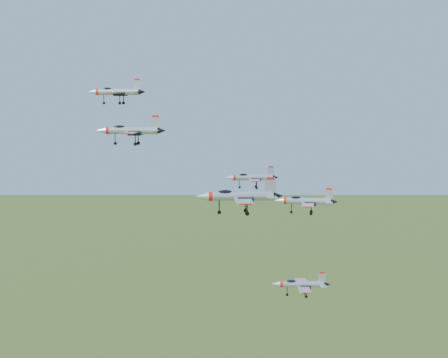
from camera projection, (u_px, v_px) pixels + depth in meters
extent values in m
cylinder|color=#ABAFB8|center=(118.00, 92.00, 122.92)|extent=(8.80, 3.73, 1.27)
cone|color=#ABAFB8|center=(92.00, 92.00, 123.86)|extent=(2.05, 1.72, 1.27)
cone|color=black|center=(142.00, 92.00, 122.01)|extent=(1.62, 1.43, 1.08)
ellipsoid|color=black|center=(107.00, 89.00, 123.24)|extent=(2.32, 1.49, 0.81)
cube|color=#ABAFB8|center=(114.00, 93.00, 120.24)|extent=(3.38, 4.77, 0.14)
cube|color=#ABAFB8|center=(123.00, 93.00, 125.58)|extent=(3.38, 4.77, 0.14)
cube|color=#ABAFB8|center=(137.00, 85.00, 122.03)|extent=(1.44, 0.53, 2.05)
cube|color=red|center=(137.00, 79.00, 121.89)|extent=(1.07, 0.44, 0.34)
cylinder|color=#ABAFB8|center=(132.00, 130.00, 112.02)|extent=(9.51, 3.24, 1.36)
cone|color=#ABAFB8|center=(101.00, 130.00, 112.55)|extent=(2.12, 1.72, 1.36)
cone|color=black|center=(162.00, 131.00, 111.51)|extent=(1.67, 1.43, 1.16)
ellipsoid|color=black|center=(119.00, 128.00, 112.17)|extent=(2.46, 1.43, 0.86)
cube|color=#ABAFB8|center=(129.00, 133.00, 109.14)|extent=(3.29, 5.00, 0.15)
cube|color=#ABAFB8|center=(137.00, 131.00, 114.93)|extent=(3.29, 5.00, 0.15)
cube|color=#ABAFB8|center=(155.00, 123.00, 111.43)|extent=(1.57, 0.44, 2.20)
cube|color=red|center=(155.00, 116.00, 111.28)|extent=(1.16, 0.38, 0.37)
cylinder|color=#ABAFB8|center=(241.00, 196.00, 94.80)|extent=(9.94, 1.97, 1.43)
cone|color=#ABAFB8|center=(202.00, 196.00, 94.49)|extent=(2.05, 1.53, 1.43)
cone|color=black|center=(278.00, 196.00, 95.09)|extent=(1.60, 1.30, 1.21)
ellipsoid|color=black|center=(225.00, 193.00, 94.60)|extent=(2.47, 1.16, 0.91)
cube|color=#ABAFB8|center=(244.00, 201.00, 91.80)|extent=(2.79, 4.96, 0.15)
cube|color=#ABAFB8|center=(241.00, 195.00, 97.88)|extent=(2.79, 4.96, 0.15)
cube|color=#ABAFB8|center=(270.00, 186.00, 94.84)|extent=(1.65, 0.22, 2.30)
cube|color=red|center=(270.00, 178.00, 94.68)|extent=(1.21, 0.22, 0.38)
cylinder|color=#ABAFB8|center=(253.00, 178.00, 126.21)|extent=(8.09, 1.90, 1.16)
cone|color=#ABAFB8|center=(229.00, 178.00, 126.13)|extent=(1.70, 1.30, 1.16)
cone|color=black|center=(276.00, 177.00, 126.27)|extent=(1.33, 1.10, 0.98)
ellipsoid|color=black|center=(243.00, 175.00, 126.12)|extent=(2.03, 1.01, 0.73)
cube|color=#ABAFB8|center=(255.00, 180.00, 123.77)|extent=(2.40, 4.09, 0.12)
cube|color=#ABAFB8|center=(253.00, 177.00, 128.71)|extent=(2.40, 4.09, 0.12)
cube|color=#ABAFB8|center=(271.00, 172.00, 126.10)|extent=(1.34, 0.23, 1.87)
cube|color=red|center=(271.00, 167.00, 125.97)|extent=(0.99, 0.22, 0.31)
cylinder|color=#ABAFB8|center=(307.00, 201.00, 108.43)|extent=(8.15, 3.25, 1.17)
cone|color=#ABAFB8|center=(279.00, 200.00, 109.18)|extent=(1.87, 1.56, 1.17)
cone|color=black|center=(334.00, 202.00, 107.71)|extent=(1.48, 1.29, 1.00)
ellipsoid|color=black|center=(296.00, 198.00, 108.68)|extent=(2.14, 1.33, 0.74)
cube|color=#ABAFB8|center=(308.00, 205.00, 105.96)|extent=(3.04, 4.37, 0.13)
cube|color=#ABAFB8|center=(308.00, 200.00, 110.91)|extent=(3.04, 4.37, 0.13)
cube|color=#ABAFB8|center=(329.00, 195.00, 107.70)|extent=(1.33, 0.46, 1.89)
cube|color=red|center=(329.00, 189.00, 107.57)|extent=(0.99, 0.38, 0.32)
cylinder|color=#ABAFB8|center=(302.00, 284.00, 117.10)|extent=(8.32, 2.19, 1.19)
cone|color=#ABAFB8|center=(276.00, 284.00, 117.17)|extent=(1.78, 1.38, 1.19)
cone|color=black|center=(327.00, 284.00, 117.03)|extent=(1.40, 1.16, 1.01)
ellipsoid|color=black|center=(291.00, 282.00, 117.07)|extent=(2.10, 1.10, 0.76)
cube|color=#ABAFB8|center=(304.00, 290.00, 114.58)|extent=(2.58, 4.25, 0.13)
cube|color=#ABAFB8|center=(301.00, 281.00, 119.67)|extent=(2.58, 4.25, 0.13)
cube|color=#ABAFB8|center=(322.00, 278.00, 116.88)|extent=(1.38, 0.28, 1.92)
cube|color=red|center=(322.00, 273.00, 116.75)|extent=(1.01, 0.25, 0.32)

